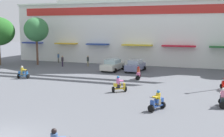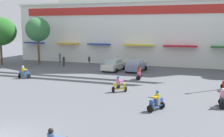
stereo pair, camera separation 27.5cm
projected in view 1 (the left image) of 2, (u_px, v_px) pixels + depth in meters
name	position (u px, v px, depth m)	size (l,w,h in m)	color
ground_plane	(95.00, 89.00, 26.68)	(128.00, 128.00, 0.00)	#585B62
colonial_building	(147.00, 11.00, 47.25)	(42.95, 17.60, 19.61)	white
plaza_tree_0	(36.00, 30.00, 42.40)	(3.74, 3.80, 7.36)	brown
parked_car_0	(113.00, 65.00, 37.33)	(2.65, 4.59, 1.58)	beige
parked_car_1	(135.00, 66.00, 36.71)	(2.46, 4.20, 1.59)	slate
scooter_rider_3	(157.00, 102.00, 19.72)	(1.13, 1.56, 1.47)	black
scooter_rider_5	(138.00, 74.00, 31.34)	(0.72, 1.46, 1.49)	black
scooter_rider_7	(223.00, 99.00, 20.50)	(0.56, 1.33, 1.49)	black
scooter_rider_8	(119.00, 85.00, 25.24)	(1.38, 1.18, 1.51)	black
scooter_rider_9	(23.00, 73.00, 31.77)	(1.37, 0.70, 1.48)	black
pedestrian_0	(88.00, 60.00, 41.35)	(0.41, 0.41, 1.64)	#7A6F50
pedestrian_1	(62.00, 60.00, 41.32)	(0.40, 0.40, 1.61)	#2E233B
pedestrian_2	(58.00, 57.00, 45.57)	(0.45, 0.45, 1.67)	#413E36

